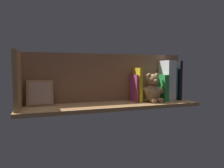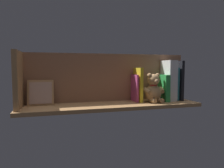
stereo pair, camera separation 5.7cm
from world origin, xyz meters
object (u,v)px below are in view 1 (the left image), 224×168
Objects in this scene: teddy_bear at (153,89)px; picture_frame_leaning at (40,93)px; dictionary_thick_white at (167,80)px; book_0 at (176,80)px.

picture_frame_leaning is (69.51, -8.00, -0.85)cm from teddy_bear.
teddy_bear reaches higher than picture_frame_leaning.
dictionary_thick_white is 1.45× the size of teddy_bear.
picture_frame_leaning is (90.29, -3.28, -6.04)cm from book_0.
book_0 is 1.44× the size of teddy_bear.
dictionary_thick_white is (7.46, 0.49, 0.14)cm from book_0.
dictionary_thick_white reaches higher than book_0.
dictionary_thick_white is 1.80× the size of picture_frame_leaning.
picture_frame_leaning is (82.83, -3.76, -6.18)cm from dictionary_thick_white.
dictionary_thick_white is 83.15cm from picture_frame_leaning.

